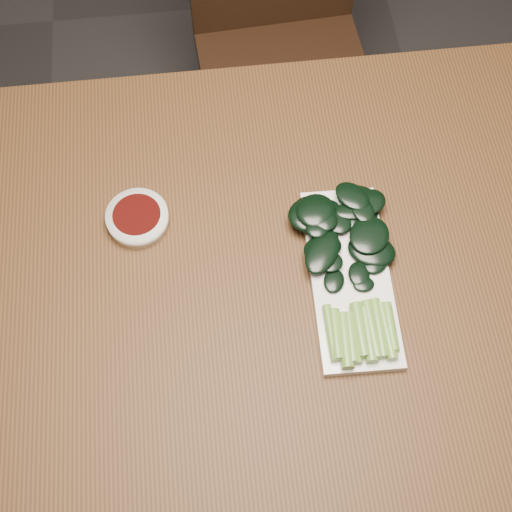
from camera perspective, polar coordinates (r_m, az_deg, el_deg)
The scene contains 6 objects.
ground at distance 1.80m, azimuth 1.08°, elevation -11.23°, with size 6.00×6.00×0.00m, color #2C2929.
table at distance 1.17m, azimuth 1.64°, elevation -2.16°, with size 1.40×0.80×0.75m.
chair_far at distance 1.73m, azimuth 2.03°, elevation 16.76°, with size 0.41×0.41×0.89m.
sauce_bowl at distance 1.14m, azimuth -9.45°, elevation 3.00°, with size 0.10×0.10×0.03m.
serving_plate at distance 1.09m, azimuth 7.53°, elevation -1.67°, with size 0.13×0.31×0.01m.
gai_lan at distance 1.09m, azimuth 7.08°, elevation 0.08°, with size 0.17×0.31×0.03m.
Camera 1 is at (-0.09, -0.48, 1.74)m, focal length 50.00 mm.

